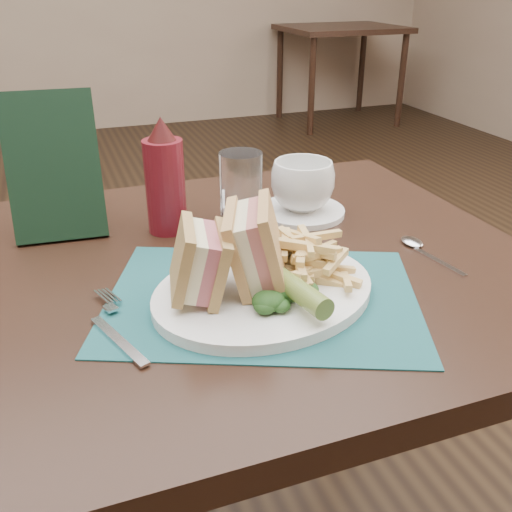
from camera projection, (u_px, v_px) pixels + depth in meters
The scene contains 18 objects.
floor at pixel (181, 423), 1.59m from camera, with size 7.00×7.00×0.00m, color black.
wall_back at pixel (79, 130), 4.53m from camera, with size 6.00×6.00×0.00m, color tan.
table_main at pixel (235, 450), 1.00m from camera, with size 0.90×0.75×0.75m, color black, non-canonical shape.
table_bg_right at pixel (339, 75), 4.63m from camera, with size 0.90×0.75×0.75m, color black, non-canonical shape.
placemat at pixel (262, 298), 0.74m from camera, with size 0.40×0.28×0.00m, color #184A4C.
plate at pixel (264, 292), 0.74m from camera, with size 0.30×0.24×0.01m, color white, non-canonical shape.
sandwich_half_a at pixel (182, 262), 0.69m from camera, with size 0.06×0.09×0.09m, color tan, non-canonical shape.
sandwich_half_b at pixel (239, 245), 0.72m from camera, with size 0.06×0.11×0.10m, color tan, non-canonical shape.
kale_garnish at pixel (285, 294), 0.69m from camera, with size 0.11×0.08×0.03m, color #173613, non-canonical shape.
pickle_spear at pixel (295, 289), 0.68m from camera, with size 0.03×0.03×0.12m, color #596F2A.
fries_pile at pixel (304, 252), 0.76m from camera, with size 0.18×0.20×0.06m, color #DBB76D, non-canonical shape.
fork at pixel (115, 324), 0.67m from camera, with size 0.03×0.17×0.01m, color silver, non-canonical shape.
spoon at pixel (429, 253), 0.85m from camera, with size 0.03×0.15×0.01m, color silver, non-canonical shape.
saucer at pixel (302, 211), 1.00m from camera, with size 0.15×0.15×0.01m, color white.
coffee_cup at pixel (303, 185), 0.97m from camera, with size 0.11×0.11×0.09m, color white.
drinking_glass at pixel (241, 192), 0.91m from camera, with size 0.07×0.07×0.13m, color white.
ketchup_bottle at pixel (165, 176), 0.89m from camera, with size 0.06×0.06×0.19m, color #580F17, non-canonical shape.
check_presenter at pixel (54, 167), 0.88m from camera, with size 0.14×0.01×0.23m, color black.
Camera 1 is at (-0.22, -1.21, 1.13)m, focal length 40.00 mm.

